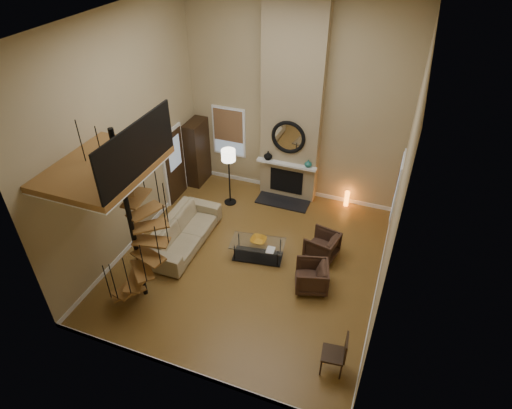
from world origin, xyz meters
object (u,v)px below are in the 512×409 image
at_px(sofa, 184,231).
at_px(coffee_table, 258,248).
at_px(hutch, 197,153).
at_px(armchair_near, 324,247).
at_px(armchair_far, 314,277).
at_px(floor_lamp, 229,160).
at_px(side_chair, 338,352).
at_px(accent_lamp, 347,198).

xyz_separation_m(sofa, coffee_table, (1.90, 0.16, -0.11)).
distance_m(hutch, sofa, 3.01).
relative_size(armchair_near, armchair_far, 1.00).
xyz_separation_m(armchair_far, floor_lamp, (-3.06, 2.39, 1.06)).
relative_size(hutch, sofa, 0.82).
distance_m(hutch, armchair_far, 5.46).
height_order(hutch, floor_lamp, hutch).
xyz_separation_m(coffee_table, side_chair, (2.43, -2.38, 0.24)).
xyz_separation_m(armchair_near, side_chair, (0.93, -2.93, 0.17)).
bearing_deg(armchair_far, accent_lamp, 163.13).
height_order(hutch, coffee_table, hutch).
bearing_deg(armchair_near, floor_lamp, -101.96).
bearing_deg(side_chair, armchair_far, 115.81).
distance_m(hutch, side_chair, 7.32).
relative_size(coffee_table, side_chair, 1.49).
xyz_separation_m(coffee_table, floor_lamp, (-1.53, 1.87, 1.13)).
distance_m(hutch, coffee_table, 3.96).
bearing_deg(floor_lamp, armchair_far, -37.94).
distance_m(hutch, accent_lamp, 4.56).
xyz_separation_m(coffee_table, accent_lamp, (1.60, 2.88, -0.03)).
bearing_deg(armchair_near, accent_lamp, -170.76).
height_order(accent_lamp, side_chair, side_chair).
relative_size(armchair_far, side_chair, 0.78).
bearing_deg(armchair_far, coffee_table, -124.36).
bearing_deg(coffee_table, side_chair, -44.39).
distance_m(sofa, accent_lamp, 4.64).
bearing_deg(accent_lamp, sofa, -139.11).
height_order(floor_lamp, side_chair, floor_lamp).
relative_size(coffee_table, accent_lamp, 2.99).
distance_m(floor_lamp, side_chair, 5.88).
relative_size(armchair_near, side_chair, 0.78).
bearing_deg(floor_lamp, sofa, -100.36).
bearing_deg(floor_lamp, armchair_near, -23.61).
height_order(armchair_near, accent_lamp, armchair_near).
height_order(hutch, sofa, hutch).
xyz_separation_m(armchair_far, coffee_table, (-1.53, 0.52, -0.07)).
relative_size(hutch, coffee_table, 1.47).
xyz_separation_m(hutch, accent_lamp, (4.50, 0.25, -0.70)).
bearing_deg(coffee_table, hutch, 137.77).
distance_m(coffee_table, side_chair, 3.41).
height_order(armchair_far, coffee_table, armchair_far).
height_order(armchair_near, floor_lamp, floor_lamp).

